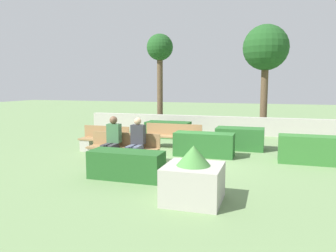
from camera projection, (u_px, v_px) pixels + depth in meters
ground_plane at (175, 158)px, 10.01m from camera, size 60.00×60.00×0.00m
perimeter_wall at (207, 125)px, 14.93m from camera, size 11.47×0.30×0.80m
bench_front at (123, 151)px, 9.37m from camera, size 2.12×0.48×0.84m
bench_left_side at (104, 142)px, 10.87m from camera, size 1.66×0.48×0.84m
bench_right_side at (172, 139)px, 11.48m from camera, size 2.05×0.48×0.84m
person_seated_man at (112, 137)px, 9.26m from camera, size 0.38×0.63×1.33m
person_seated_woman at (136, 139)px, 9.04m from camera, size 0.38×0.63×1.31m
hedge_block_near_left at (240, 139)px, 11.26m from camera, size 1.60×0.83×0.74m
hedge_block_near_right at (204, 144)px, 10.18m from camera, size 1.84×0.66×0.73m
hedge_block_mid_left at (168, 130)px, 13.82m from camera, size 1.84×0.86×0.66m
hedge_block_mid_right at (126, 165)px, 7.75m from camera, size 1.77×0.66×0.66m
hedge_block_far_left at (311, 150)px, 9.22m from camera, size 1.75×0.63×0.79m
planter_corner_left at (193, 179)px, 6.21m from camera, size 1.07×1.07×1.09m
tree_leftmost at (160, 53)px, 16.22m from camera, size 1.31×1.31×4.71m
tree_center_left at (266, 49)px, 15.12m from camera, size 2.10×2.10×4.97m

